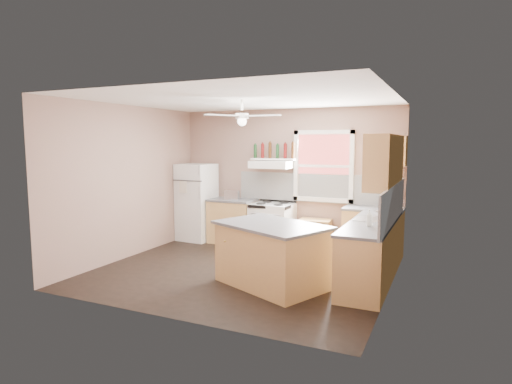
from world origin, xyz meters
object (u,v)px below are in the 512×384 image
at_px(cart, 315,235).
at_px(island, 272,256).
at_px(refrigerator, 197,202).
at_px(stove, 272,225).
at_px(toaster, 232,195).

xyz_separation_m(cart, island, (0.01, -2.17, 0.14)).
bearing_deg(refrigerator, stove, 5.73).
bearing_deg(stove, cart, 6.61).
relative_size(toaster, island, 0.19).
distance_m(refrigerator, cart, 2.60).
bearing_deg(island, stove, 135.92).
bearing_deg(cart, stove, 178.58).
bearing_deg(toaster, refrigerator, 168.22).
xyz_separation_m(refrigerator, island, (2.55, -2.05, -0.37)).
height_order(refrigerator, toaster, refrigerator).
bearing_deg(island, toaster, 153.74).
bearing_deg(stove, refrigerator, -174.92).
xyz_separation_m(toaster, stove, (0.87, 0.05, -0.56)).
relative_size(cart, island, 0.40).
distance_m(refrigerator, island, 3.29).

